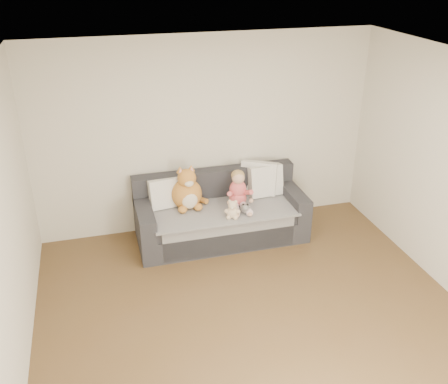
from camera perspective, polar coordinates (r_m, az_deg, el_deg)
name	(u,v)px	position (r m, az deg, el deg)	size (l,w,h in m)	color
room_shell	(257,206)	(4.76, 3.75, -1.56)	(5.00, 5.00, 5.00)	brown
sofa	(220,216)	(6.63, -0.44, -2.72)	(2.20, 0.94, 0.85)	#2C2C31
cushion_left	(165,193)	(6.47, -6.71, -0.15)	(0.44, 0.25, 0.39)	white
cushion_right_back	(259,178)	(6.80, 4.01, 1.64)	(0.53, 0.44, 0.46)	white
cushion_right_front	(266,181)	(6.75, 4.78, 1.30)	(0.48, 0.25, 0.43)	white
toddler	(238,192)	(6.44, 1.66, 0.05)	(0.35, 0.50, 0.49)	#DF604E
plush_cat	(187,192)	(6.42, -4.22, 0.04)	(0.48, 0.43, 0.60)	#C9882C
teddy_bear	(232,211)	(6.19, 0.98, -2.15)	(0.19, 0.16, 0.25)	beige
plush_cow	(246,208)	(6.32, 2.48, -1.88)	(0.14, 0.20, 0.16)	white
sippy_cup	(234,209)	(6.30, 1.11, -2.00)	(0.11, 0.08, 0.12)	#433289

